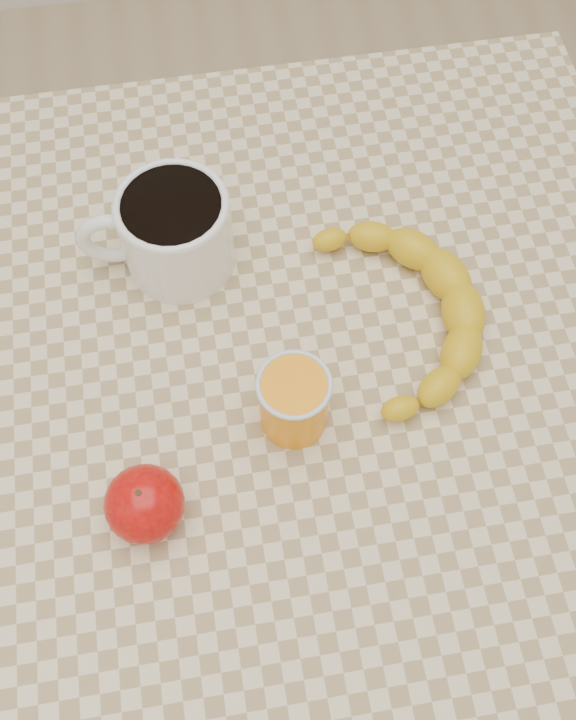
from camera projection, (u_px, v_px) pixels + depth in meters
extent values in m
plane|color=tan|center=(288.00, 552.00, 1.44)|extent=(3.00, 3.00, 0.00)
cube|color=beige|center=(288.00, 378.00, 0.79)|extent=(0.80, 0.80, 0.04)
cube|color=olive|center=(288.00, 399.00, 0.83)|extent=(0.74, 0.74, 0.06)
cylinder|color=olive|center=(31.00, 314.00, 1.25)|extent=(0.05, 0.05, 0.71)
cylinder|color=olive|center=(465.00, 254.00, 1.30)|extent=(0.05, 0.05, 0.71)
cylinder|color=white|center=(177.00, 233.00, 0.79)|extent=(0.12, 0.12, 0.09)
cylinder|color=black|center=(171.00, 208.00, 0.75)|extent=(0.10, 0.10, 0.01)
torus|color=white|center=(171.00, 205.00, 0.75)|extent=(0.11, 0.11, 0.01)
torus|color=white|center=(112.00, 239.00, 0.78)|extent=(0.07, 0.02, 0.07)
cylinder|color=orange|center=(294.00, 402.00, 0.71)|extent=(0.06, 0.06, 0.08)
torus|color=silver|center=(294.00, 384.00, 0.68)|extent=(0.07, 0.07, 0.00)
ellipsoid|color=#910407|center=(144.00, 504.00, 0.68)|extent=(0.07, 0.07, 0.06)
cylinder|color=#382311|center=(139.00, 494.00, 0.66)|extent=(0.01, 0.01, 0.01)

